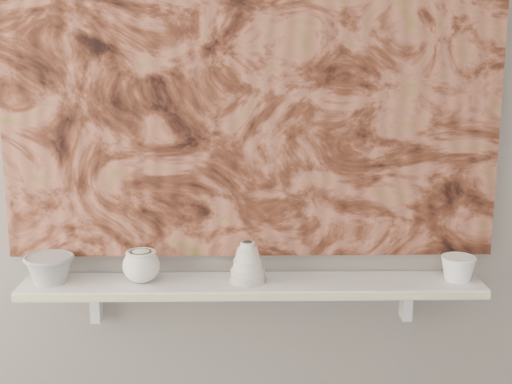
{
  "coord_description": "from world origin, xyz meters",
  "views": [
    {
      "loc": [
        -0.02,
        -0.55,
        1.66
      ],
      "look_at": [
        0.01,
        1.49,
        1.21
      ],
      "focal_mm": 50.0,
      "sensor_mm": 36.0,
      "label": 1
    }
  ],
  "objects_px": {
    "bell_vessel": "(247,262)",
    "bowl_white": "(458,268)",
    "cup_cream": "(141,266)",
    "shelf": "(252,286)",
    "bowl_grey": "(49,269)",
    "painting": "(251,77)"
  },
  "relations": [
    {
      "from": "bell_vessel",
      "to": "bowl_white",
      "type": "distance_m",
      "value": 0.64
    },
    {
      "from": "cup_cream",
      "to": "bowl_white",
      "type": "relative_size",
      "value": 1.06
    },
    {
      "from": "shelf",
      "to": "bell_vessel",
      "type": "relative_size",
      "value": 11.17
    },
    {
      "from": "bowl_grey",
      "to": "shelf",
      "type": "bearing_deg",
      "value": 0.0
    },
    {
      "from": "bell_vessel",
      "to": "cup_cream",
      "type": "bearing_deg",
      "value": 180.0
    },
    {
      "from": "bell_vessel",
      "to": "bowl_white",
      "type": "relative_size",
      "value": 1.18
    },
    {
      "from": "shelf",
      "to": "bowl_white",
      "type": "xyz_separation_m",
      "value": [
        0.63,
        0.0,
        0.05
      ]
    },
    {
      "from": "painting",
      "to": "bowl_white",
      "type": "height_order",
      "value": "painting"
    },
    {
      "from": "bell_vessel",
      "to": "painting",
      "type": "bearing_deg",
      "value": 80.45
    },
    {
      "from": "shelf",
      "to": "bell_vessel",
      "type": "distance_m",
      "value": 0.08
    },
    {
      "from": "painting",
      "to": "bowl_white",
      "type": "relative_size",
      "value": 14.14
    },
    {
      "from": "painting",
      "to": "cup_cream",
      "type": "relative_size",
      "value": 13.34
    },
    {
      "from": "shelf",
      "to": "cup_cream",
      "type": "distance_m",
      "value": 0.34
    },
    {
      "from": "shelf",
      "to": "painting",
      "type": "relative_size",
      "value": 0.93
    },
    {
      "from": "shelf",
      "to": "bowl_grey",
      "type": "bearing_deg",
      "value": 180.0
    },
    {
      "from": "bowl_grey",
      "to": "painting",
      "type": "bearing_deg",
      "value": 7.5
    },
    {
      "from": "shelf",
      "to": "bowl_white",
      "type": "relative_size",
      "value": 13.2
    },
    {
      "from": "cup_cream",
      "to": "bell_vessel",
      "type": "relative_size",
      "value": 0.9
    },
    {
      "from": "cup_cream",
      "to": "bell_vessel",
      "type": "bearing_deg",
      "value": 0.0
    },
    {
      "from": "cup_cream",
      "to": "bowl_white",
      "type": "bearing_deg",
      "value": 0.0
    },
    {
      "from": "bowl_grey",
      "to": "bowl_white",
      "type": "xyz_separation_m",
      "value": [
        1.24,
        0.0,
        -0.01
      ]
    },
    {
      "from": "bowl_white",
      "to": "shelf",
      "type": "bearing_deg",
      "value": 180.0
    }
  ]
}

